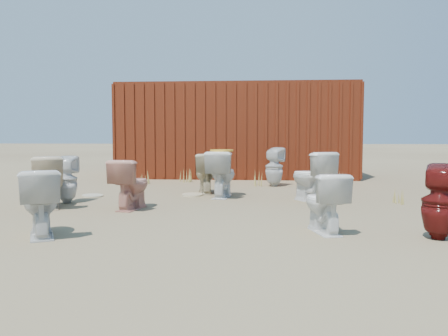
# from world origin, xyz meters

# --- Properties ---
(ground) EXTENTS (100.00, 100.00, 0.00)m
(ground) POSITION_xyz_m (0.00, 0.00, 0.00)
(ground) COLOR brown
(ground) RESTS_ON ground
(shipping_container) EXTENTS (6.00, 2.40, 2.40)m
(shipping_container) POSITION_xyz_m (0.00, 5.20, 1.20)
(shipping_container) COLOR #4E1C0D
(shipping_container) RESTS_ON ground
(toilet_front_a) EXTENTS (0.70, 0.82, 0.73)m
(toilet_front_a) POSITION_xyz_m (-1.77, -2.09, 0.37)
(toilet_front_a) COLOR silver
(toilet_front_a) RESTS_ON ground
(toilet_front_pink) EXTENTS (0.54, 0.79, 0.74)m
(toilet_front_pink) POSITION_xyz_m (-1.31, -0.30, 0.37)
(toilet_front_pink) COLOR tan
(toilet_front_pink) RESTS_ON ground
(toilet_front_c) EXTENTS (0.53, 0.74, 0.68)m
(toilet_front_c) POSITION_xyz_m (1.30, -1.66, 0.34)
(toilet_front_c) COLOR white
(toilet_front_c) RESTS_ON ground
(toilet_front_maroon) EXTENTS (0.49, 0.49, 0.79)m
(toilet_front_maroon) POSITION_xyz_m (2.45, -1.89, 0.40)
(toilet_front_maroon) COLOR #5D1210
(toilet_front_maroon) RESTS_ON ground
(toilet_front_e) EXTENTS (0.82, 0.93, 0.82)m
(toilet_front_e) POSITION_xyz_m (1.43, 0.65, 0.41)
(toilet_front_e) COLOR white
(toilet_front_e) RESTS_ON ground
(toilet_back_a) EXTENTS (0.36, 0.37, 0.76)m
(toilet_back_a) POSITION_xyz_m (-2.51, 0.19, 0.38)
(toilet_back_a) COLOR silver
(toilet_back_a) RESTS_ON ground
(toilet_back_beige_left) EXTENTS (0.70, 0.88, 0.78)m
(toilet_back_beige_left) POSITION_xyz_m (-2.56, -0.28, 0.39)
(toilet_back_beige_left) COLOR beige
(toilet_back_beige_left) RESTS_ON ground
(toilet_back_beige_right) EXTENTS (0.56, 0.81, 0.75)m
(toilet_back_beige_right) POSITION_xyz_m (-0.42, 1.54, 0.38)
(toilet_back_beige_right) COLOR #C3B58F
(toilet_back_beige_right) RESTS_ON ground
(toilet_back_yellowlid) EXTENTS (0.55, 0.85, 0.81)m
(toilet_back_yellowlid) POSITION_xyz_m (-0.08, 1.05, 0.41)
(toilet_back_yellowlid) COLOR white
(toilet_back_yellowlid) RESTS_ON ground
(toilet_back_e) EXTENTS (0.51, 0.51, 0.83)m
(toilet_back_e) POSITION_xyz_m (0.90, 2.78, 0.42)
(toilet_back_e) COLOR silver
(toilet_back_e) RESTS_ON ground
(yellow_lid) EXTENTS (0.41, 0.52, 0.02)m
(yellow_lid) POSITION_xyz_m (-0.08, 1.05, 0.83)
(yellow_lid) COLOR gold
(yellow_lid) RESTS_ON toilet_back_yellowlid
(loose_tank) EXTENTS (0.52, 0.45, 0.35)m
(loose_tank) POSITION_xyz_m (1.62, 1.19, 0.17)
(loose_tank) COLOR white
(loose_tank) RESTS_ON ground
(loose_lid_near) EXTENTS (0.43, 0.53, 0.02)m
(loose_lid_near) POSITION_xyz_m (-0.63, 1.24, 0.01)
(loose_lid_near) COLOR #C5B88F
(loose_lid_near) RESTS_ON ground
(loose_lid_far) EXTENTS (0.57, 0.59, 0.02)m
(loose_lid_far) POSITION_xyz_m (-2.39, 0.97, 0.01)
(loose_lid_far) COLOR #BEB08A
(loose_lid_far) RESTS_ON ground
(weed_clump_a) EXTENTS (0.36, 0.36, 0.31)m
(weed_clump_a) POSITION_xyz_m (-1.87, 2.98, 0.15)
(weed_clump_a) COLOR olive
(weed_clump_a) RESTS_ON ground
(weed_clump_b) EXTENTS (0.32, 0.32, 0.30)m
(weed_clump_b) POSITION_xyz_m (0.60, 2.89, 0.15)
(weed_clump_b) COLOR olive
(weed_clump_b) RESTS_ON ground
(weed_clump_c) EXTENTS (0.36, 0.36, 0.33)m
(weed_clump_c) POSITION_xyz_m (2.28, 2.95, 0.17)
(weed_clump_c) COLOR olive
(weed_clump_c) RESTS_ON ground
(weed_clump_d) EXTENTS (0.30, 0.30, 0.29)m
(weed_clump_d) POSITION_xyz_m (-1.17, 3.50, 0.14)
(weed_clump_d) COLOR olive
(weed_clump_d) RESTS_ON ground
(weed_clump_e) EXTENTS (0.34, 0.34, 0.26)m
(weed_clump_e) POSITION_xyz_m (1.67, 3.50, 0.13)
(weed_clump_e) COLOR olive
(weed_clump_e) RESTS_ON ground
(weed_clump_f) EXTENTS (0.28, 0.28, 0.25)m
(weed_clump_f) POSITION_xyz_m (2.72, 0.55, 0.12)
(weed_clump_f) COLOR olive
(weed_clump_f) RESTS_ON ground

